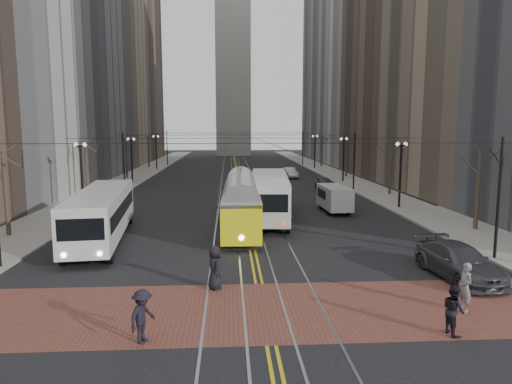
{
  "coord_description": "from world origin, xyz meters",
  "views": [
    {
      "loc": [
        -1.34,
        -20.98,
        7.04
      ],
      "look_at": [
        0.39,
        7.91,
        3.0
      ],
      "focal_mm": 32.0,
      "sensor_mm": 36.0,
      "label": 1
    }
  ],
  "objects": [
    {
      "name": "sidewalk_right",
      "position": [
        15.0,
        45.0,
        0.07
      ],
      "size": [
        5.0,
        140.0,
        0.15
      ],
      "primitive_type": "cube",
      "color": "gray",
      "rests_on": "ground"
    },
    {
      "name": "crosswalk_band",
      "position": [
        0.0,
        -4.0,
        0.01
      ],
      "size": [
        25.0,
        6.0,
        0.01
      ],
      "primitive_type": "cube",
      "color": "brown",
      "rests_on": "ground"
    },
    {
      "name": "pedestrian_b",
      "position": [
        7.73,
        -4.59,
        0.97
      ],
      "size": [
        0.52,
        0.74,
        1.92
      ],
      "primitive_type": "imported",
      "rotation": [
        0.0,
        0.0,
        4.79
      ],
      "color": "slate",
      "rests_on": "crosswalk_band"
    },
    {
      "name": "sedan_parked",
      "position": [
        9.5,
        -0.68,
        0.79
      ],
      "size": [
        2.71,
        5.64,
        1.59
      ],
      "primitive_type": "imported",
      "rotation": [
        0.0,
        0.0,
        0.09
      ],
      "color": "#3D3F44",
      "rests_on": "ground"
    },
    {
      "name": "streetcar",
      "position": [
        -0.5,
        10.67,
        1.52
      ],
      "size": [
        2.71,
        12.92,
        3.03
      ],
      "primitive_type": "cube",
      "rotation": [
        0.0,
        0.0,
        -0.02
      ],
      "color": "yellow",
      "rests_on": "ground"
    },
    {
      "name": "trolley_wires",
      "position": [
        0.0,
        34.83,
        3.77
      ],
      "size": [
        25.96,
        120.0,
        6.6
      ],
      "color": "black",
      "rests_on": "ground"
    },
    {
      "name": "building_left_mid",
      "position": [
        -25.5,
        46.0,
        17.0
      ],
      "size": [
        16.0,
        20.0,
        34.0
      ],
      "primitive_type": "cube",
      "color": "slate",
      "rests_on": "ground"
    },
    {
      "name": "building_right_mid",
      "position": [
        25.5,
        46.0,
        17.0
      ],
      "size": [
        16.0,
        20.0,
        34.0
      ],
      "primitive_type": "cube",
      "color": "brown",
      "rests_on": "ground"
    },
    {
      "name": "street_trees",
      "position": [
        0.0,
        35.25,
        2.8
      ],
      "size": [
        31.68,
        53.28,
        5.6
      ],
      "color": "#382D23",
      "rests_on": "ground"
    },
    {
      "name": "transit_bus",
      "position": [
        -9.33,
        7.67,
        1.59
      ],
      "size": [
        4.01,
        12.9,
        3.17
      ],
      "primitive_type": "cube",
      "rotation": [
        0.0,
        0.0,
        0.11
      ],
      "color": "silver",
      "rests_on": "ground"
    },
    {
      "name": "centre_lines",
      "position": [
        0.0,
        45.0,
        0.01
      ],
      "size": [
        0.42,
        130.0,
        0.01
      ],
      "primitive_type": "cube",
      "color": "gold",
      "rests_on": "ground"
    },
    {
      "name": "streetcar_rails",
      "position": [
        0.0,
        45.0,
        0.0
      ],
      "size": [
        4.8,
        130.0,
        0.02
      ],
      "primitive_type": "cube",
      "color": "gray",
      "rests_on": "ground"
    },
    {
      "name": "pedestrian_c",
      "position": [
        6.32,
        -6.5,
        0.87
      ],
      "size": [
        0.76,
        0.92,
        1.72
      ],
      "primitive_type": "imported",
      "rotation": [
        0.0,
        0.0,
        1.7
      ],
      "color": "black",
      "rests_on": "crosswalk_band"
    },
    {
      "name": "sedan_grey",
      "position": [
        9.64,
        30.63,
        0.74
      ],
      "size": [
        1.93,
        4.43,
        1.49
      ],
      "primitive_type": "imported",
      "rotation": [
        0.0,
        0.0,
        -0.04
      ],
      "color": "#393C40",
      "rests_on": "ground"
    },
    {
      "name": "sedan_silver",
      "position": [
        7.44,
        43.89,
        0.73
      ],
      "size": [
        2.04,
        4.6,
        1.47
      ],
      "primitive_type": "imported",
      "rotation": [
        0.0,
        0.0,
        0.11
      ],
      "color": "#B8BAC0",
      "rests_on": "ground"
    },
    {
      "name": "building_left_far",
      "position": [
        -25.5,
        86.0,
        20.0
      ],
      "size": [
        16.0,
        20.0,
        40.0
      ],
      "primitive_type": "cube",
      "color": "brown",
      "rests_on": "ground"
    },
    {
      "name": "sidewalk_left",
      "position": [
        -15.0,
        45.0,
        0.07
      ],
      "size": [
        5.0,
        140.0,
        0.15
      ],
      "primitive_type": "cube",
      "color": "gray",
      "rests_on": "ground"
    },
    {
      "name": "ground",
      "position": [
        0.0,
        0.0,
        0.0
      ],
      "size": [
        260.0,
        260.0,
        0.0
      ],
      "primitive_type": "plane",
      "color": "black",
      "rests_on": "ground"
    },
    {
      "name": "clock_tower",
      "position": [
        0.0,
        102.0,
        35.96
      ],
      "size": [
        12.0,
        12.0,
        66.0
      ],
      "color": "#B2AFA5",
      "rests_on": "ground"
    },
    {
      "name": "cargo_van",
      "position": [
        7.57,
        16.69,
        1.1
      ],
      "size": [
        2.13,
        5.06,
        2.21
      ],
      "primitive_type": "cube",
      "rotation": [
        0.0,
        0.0,
        0.04
      ],
      "color": "#B9B9B9",
      "rests_on": "ground"
    },
    {
      "name": "pedestrian_d",
      "position": [
        -4.22,
        -6.5,
        0.92
      ],
      "size": [
        1.12,
        1.35,
        1.81
      ],
      "primitive_type": "imported",
      "rotation": [
        0.0,
        0.0,
        1.12
      ],
      "color": "black",
      "rests_on": "crosswalk_band"
    },
    {
      "name": "building_right_midfar",
      "position": [
        27.5,
        66.0,
        26.0
      ],
      "size": [
        20.0,
        20.0,
        52.0
      ],
      "primitive_type": "cube",
      "color": "#B4B1A9",
      "rests_on": "ground"
    },
    {
      "name": "building_left_midfar",
      "position": [
        -27.5,
        66.0,
        26.0
      ],
      "size": [
        20.0,
        20.0,
        52.0
      ],
      "primitive_type": "cube",
      "color": "gray",
      "rests_on": "ground"
    },
    {
      "name": "pedestrian_a",
      "position": [
        -2.0,
        -1.5,
        0.98
      ],
      "size": [
        0.92,
        1.11,
        1.94
      ],
      "primitive_type": "imported",
      "rotation": [
        0.0,
        0.0,
        1.95
      ],
      "color": "black",
      "rests_on": "crosswalk_band"
    },
    {
      "name": "rear_bus",
      "position": [
        1.8,
        14.34,
        1.69
      ],
      "size": [
        3.9,
        13.16,
        3.38
      ],
      "primitive_type": "cube",
      "rotation": [
        0.0,
        0.0,
        -0.08
      ],
      "color": "#BEBEBE",
      "rests_on": "ground"
    },
    {
      "name": "building_right_far",
      "position": [
        25.5,
        86.0,
        20.0
      ],
      "size": [
        16.0,
        20.0,
        40.0
      ],
      "primitive_type": "cube",
      "color": "slate",
      "rests_on": "ground"
    },
    {
      "name": "lamp_posts",
      "position": [
        -0.0,
        28.75,
        2.8
      ],
      "size": [
        27.6,
        57.2,
        5.6
      ],
      "color": "black",
      "rests_on": "ground"
    }
  ]
}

